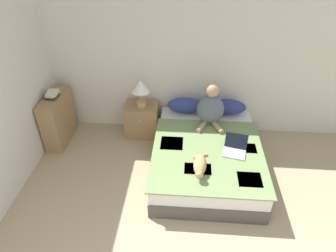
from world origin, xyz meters
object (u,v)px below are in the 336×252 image
(pillow_near, at_px, (186,105))
(book_stack_top, at_px, (52,94))
(person_sitting, at_px, (211,108))
(laptop_open, at_px, (235,149))
(bed, at_px, (206,156))
(cat_tabby, at_px, (200,165))
(table_lamp, at_px, (141,88))
(bookshelf, at_px, (58,119))
(nightstand, at_px, (142,120))
(pillow_far, at_px, (227,107))

(pillow_near, xyz_separation_m, book_stack_top, (-2.07, -0.31, 0.29))
(person_sitting, distance_m, laptop_open, 0.79)
(bed, distance_m, pillow_near, 0.97)
(bed, height_order, cat_tabby, cat_tabby)
(table_lamp, distance_m, bookshelf, 1.46)
(bed, xyz_separation_m, cat_tabby, (-0.12, -0.56, 0.32))
(bookshelf, xyz_separation_m, book_stack_top, (0.00, -0.00, 0.46))
(person_sitting, height_order, laptop_open, person_sitting)
(pillow_near, distance_m, bookshelf, 2.10)
(bookshelf, bearing_deg, book_stack_top, -54.07)
(pillow_near, relative_size, bookshelf, 0.75)
(nightstand, xyz_separation_m, book_stack_top, (-1.34, -0.26, 0.58))
(cat_tabby, relative_size, bookshelf, 0.67)
(person_sitting, distance_m, table_lamp, 1.14)
(pillow_near, relative_size, laptop_open, 1.71)
(nightstand, xyz_separation_m, bookshelf, (-1.34, -0.26, 0.12))
(table_lamp, relative_size, book_stack_top, 1.82)
(bed, height_order, book_stack_top, book_stack_top)
(laptop_open, bearing_deg, pillow_near, 138.14)
(pillow_near, xyz_separation_m, nightstand, (-0.74, -0.05, -0.29))
(pillow_far, distance_m, person_sitting, 0.46)
(nightstand, xyz_separation_m, table_lamp, (0.01, -0.01, 0.61))
(pillow_far, bearing_deg, nightstand, -178.09)
(cat_tabby, height_order, nightstand, cat_tabby)
(nightstand, bearing_deg, bookshelf, -169.07)
(bed, bearing_deg, table_lamp, 143.68)
(table_lamp, bearing_deg, person_sitting, -12.74)
(nightstand, bearing_deg, cat_tabby, -54.79)
(cat_tabby, bearing_deg, bed, 171.21)
(bed, xyz_separation_m, laptop_open, (0.37, -0.15, 0.28))
(cat_tabby, bearing_deg, book_stack_top, -111.98)
(bed, relative_size, cat_tabby, 3.62)
(table_lamp, bearing_deg, pillow_far, 2.48)
(cat_tabby, relative_size, book_stack_top, 2.15)
(cat_tabby, bearing_deg, laptop_open, 133.42)
(cat_tabby, bearing_deg, person_sitting, 174.82)
(cat_tabby, bearing_deg, pillow_near, -167.80)
(pillow_near, xyz_separation_m, bookshelf, (-2.07, -0.31, -0.17))
(bed, relative_size, pillow_far, 3.27)
(laptop_open, bearing_deg, book_stack_top, 178.96)
(person_sitting, xyz_separation_m, nightstand, (-1.11, 0.26, -0.46))
(person_sitting, relative_size, table_lamp, 1.48)
(pillow_near, bearing_deg, nightstand, -176.35)
(table_lamp, height_order, bookshelf, table_lamp)
(pillow_far, bearing_deg, bookshelf, -173.65)
(table_lamp, bearing_deg, book_stack_top, -169.55)
(person_sitting, distance_m, bookshelf, 2.48)
(nightstand, bearing_deg, person_sitting, -13.28)
(pillow_far, xyz_separation_m, cat_tabby, (-0.46, -1.39, -0.04))
(pillow_near, height_order, nightstand, pillow_near)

